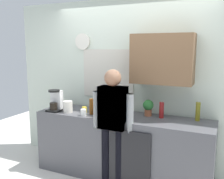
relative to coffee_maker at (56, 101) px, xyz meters
The scene contains 16 objects.
kitchen_counter 1.20m from the coffee_maker, ahead, with size 2.53×0.64×0.92m, color #4C4C51.
dishwasher_panel 1.44m from the coffee_maker, ahead, with size 0.56×0.02×0.83m, color black.
back_wall_assembly 1.25m from the coffee_maker, 27.22° to the left, with size 4.13×0.42×2.60m.
coffee_maker is the anchor object (origin of this frame).
bottle_dark_sauce 0.20m from the coffee_maker, 130.12° to the left, with size 0.06×0.06×0.18m, color black.
bottle_amber_beer 0.60m from the coffee_maker, ahead, with size 0.06×0.06×0.23m, color brown.
bottle_red_vinegar 1.59m from the coffee_maker, 10.28° to the left, with size 0.06×0.06×0.22m, color maroon.
bottle_olive_oil 2.06m from the coffee_maker, ahead, with size 0.06×0.06×0.25m, color olive.
bottle_clear_soda 1.03m from the coffee_maker, ahead, with size 0.09×0.09×0.28m, color #2D8C33.
cup_blue_mug 0.58m from the coffee_maker, 16.11° to the left, with size 0.08×0.08×0.10m, color #3351B2.
cup_white_mug 0.54m from the coffee_maker, ahead, with size 0.08×0.08×0.10m, color white.
cup_yellow_cup 0.47m from the coffee_maker, 11.91° to the left, with size 0.07×0.07×0.09m, color yellow.
potted_plant 1.40m from the coffee_maker, 12.99° to the left, with size 0.15×0.15×0.23m.
storage_canister 0.23m from the coffee_maker, ahead, with size 0.14×0.14×0.17m, color silver.
person_at_sink 1.04m from the coffee_maker, ahead, with size 0.57×0.22×1.60m.
person_guest 1.04m from the coffee_maker, ahead, with size 0.57×0.22×1.60m.
Camera 1 is at (1.35, -2.94, 1.87)m, focal length 40.94 mm.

